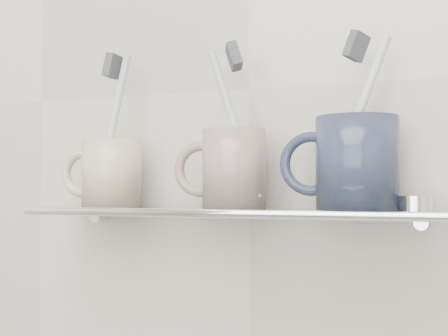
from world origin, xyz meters
The scene contains 18 objects.
wall_back centered at (0.00, 1.10, 1.25)m, with size 2.50×2.50×0.00m, color beige.
shelf_glass centered at (0.00, 1.04, 1.10)m, with size 0.50×0.12×0.01m, color silver.
shelf_rail centered at (0.00, 0.98, 1.10)m, with size 0.01×0.01×0.50m, color silver.
bracket_left centered at (-0.21, 1.09, 1.09)m, with size 0.02×0.02×0.03m, color silver.
bracket_right centered at (0.21, 1.09, 1.09)m, with size 0.02×0.02×0.03m, color silver.
mug_left centered at (-0.17, 1.04, 1.14)m, with size 0.08×0.08×0.09m, color beige.
mug_left_handle centered at (-0.21, 1.04, 1.14)m, with size 0.06×0.06×0.01m, color beige.
toothbrush_left centered at (-0.17, 1.04, 1.20)m, with size 0.01×0.01×0.19m, color silver.
bristles_left centered at (-0.17, 1.04, 1.28)m, with size 0.01×0.02×0.03m, color #3E3F43.
mug_center centered at (0.00, 1.04, 1.15)m, with size 0.08×0.08×0.09m, color beige.
mug_center_handle centered at (-0.04, 1.04, 1.15)m, with size 0.07×0.07×0.01m, color beige.
toothbrush_center centered at (0.00, 1.04, 1.20)m, with size 0.01×0.01×0.19m, color #A6A7B4.
bristles_center centered at (0.00, 1.04, 1.28)m, with size 0.01×0.02×0.03m, color #3E3F43.
mug_right centered at (0.15, 1.04, 1.15)m, with size 0.09×0.09×0.10m, color #181E2F.
mug_right_handle centered at (0.09, 1.04, 1.15)m, with size 0.07×0.07×0.01m, color #181E2F.
toothbrush_right centered at (0.15, 1.04, 1.20)m, with size 0.01×0.01×0.19m, color white.
bristles_right centered at (0.15, 1.04, 1.28)m, with size 0.01×0.02×0.03m, color #3E3F43.
chrome_cap centered at (0.21, 1.04, 1.11)m, with size 0.04×0.04×0.02m, color silver.
Camera 1 is at (0.26, 0.35, 1.12)m, focal length 50.00 mm.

